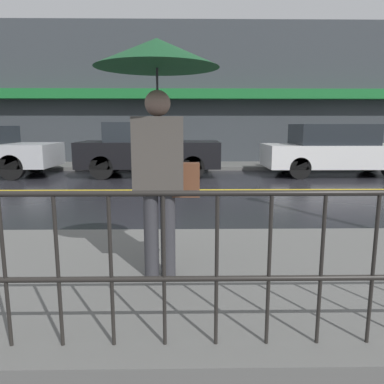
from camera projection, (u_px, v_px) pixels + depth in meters
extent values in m
plane|color=black|center=(194.00, 190.00, 8.72)|extent=(80.00, 80.00, 0.00)
cube|color=#60605E|center=(206.00, 277.00, 3.59)|extent=(28.00, 2.92, 0.12)
cube|color=#60605E|center=(191.00, 166.00, 13.35)|extent=(28.00, 1.93, 0.12)
cube|color=gold|center=(194.00, 190.00, 8.72)|extent=(25.20, 0.12, 0.01)
cube|color=#383D42|center=(191.00, 94.00, 13.99)|extent=(28.00, 0.30, 5.24)
cube|color=#196B2D|center=(191.00, 94.00, 13.58)|extent=(16.80, 0.55, 0.35)
cylinder|color=black|center=(218.00, 193.00, 2.22)|extent=(12.00, 0.04, 0.04)
cylinder|color=black|center=(216.00, 279.00, 2.31)|extent=(12.00, 0.04, 0.04)
cylinder|color=black|center=(5.00, 272.00, 2.29)|extent=(0.02, 0.02, 0.98)
cylinder|color=black|center=(58.00, 272.00, 2.29)|extent=(0.02, 0.02, 0.98)
cylinder|color=black|center=(111.00, 272.00, 2.30)|extent=(0.02, 0.02, 0.98)
cylinder|color=black|center=(164.00, 271.00, 2.30)|extent=(0.02, 0.02, 0.98)
cylinder|color=black|center=(217.00, 271.00, 2.31)|extent=(0.02, 0.02, 0.98)
cylinder|color=black|center=(269.00, 271.00, 2.31)|extent=(0.02, 0.02, 0.98)
cylinder|color=black|center=(321.00, 271.00, 2.32)|extent=(0.02, 0.02, 0.98)
cylinder|color=black|center=(373.00, 270.00, 2.32)|extent=(0.02, 0.02, 0.98)
cylinder|color=#333338|center=(151.00, 234.00, 3.40)|extent=(0.13, 0.13, 0.81)
cylinder|color=#333338|center=(168.00, 234.00, 3.40)|extent=(0.13, 0.13, 0.81)
cube|color=#47423D|center=(158.00, 154.00, 3.27)|extent=(0.44, 0.26, 0.64)
sphere|color=gray|center=(158.00, 103.00, 3.19)|extent=(0.22, 0.22, 0.22)
cylinder|color=#262628|center=(158.00, 112.00, 3.21)|extent=(0.02, 0.02, 0.72)
cone|color=#144723|center=(157.00, 53.00, 3.12)|extent=(1.06, 1.06, 0.24)
cube|color=brown|center=(186.00, 180.00, 3.31)|extent=(0.24, 0.12, 0.30)
cylinder|color=black|center=(36.00, 162.00, 11.87)|extent=(0.70, 0.22, 0.70)
cylinder|color=black|center=(12.00, 167.00, 10.24)|extent=(0.70, 0.22, 0.70)
cube|color=black|center=(150.00, 154.00, 11.06)|extent=(4.08, 1.73, 0.74)
cube|color=#1E2328|center=(144.00, 132.00, 10.95)|extent=(2.12, 1.59, 0.56)
cylinder|color=black|center=(192.00, 162.00, 11.88)|extent=(0.65, 0.22, 0.65)
cylinder|color=black|center=(193.00, 168.00, 10.40)|extent=(0.65, 0.22, 0.65)
cylinder|color=black|center=(112.00, 162.00, 11.84)|extent=(0.65, 0.22, 0.65)
cylinder|color=black|center=(102.00, 168.00, 10.36)|extent=(0.65, 0.22, 0.65)
cube|color=silver|center=(337.00, 156.00, 11.16)|extent=(4.28, 1.71, 0.67)
cube|color=#1E2328|center=(332.00, 134.00, 11.05)|extent=(2.22, 1.57, 0.60)
cylinder|color=black|center=(368.00, 163.00, 11.96)|extent=(0.61, 0.22, 0.61)
cylinder|color=black|center=(286.00, 163.00, 11.92)|extent=(0.61, 0.22, 0.61)
cylinder|color=black|center=(300.00, 168.00, 10.46)|extent=(0.61, 0.22, 0.61)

